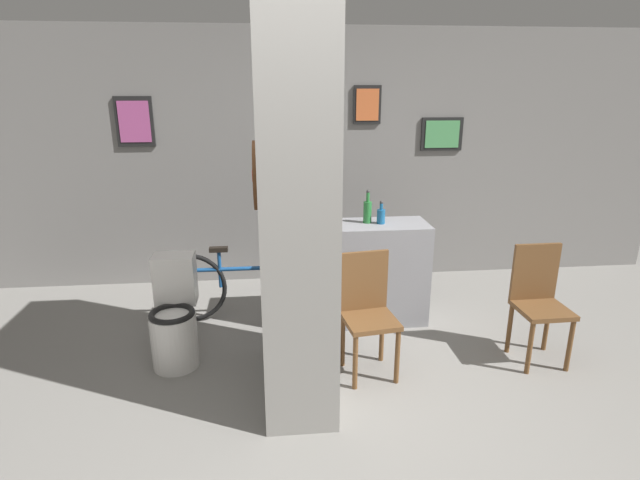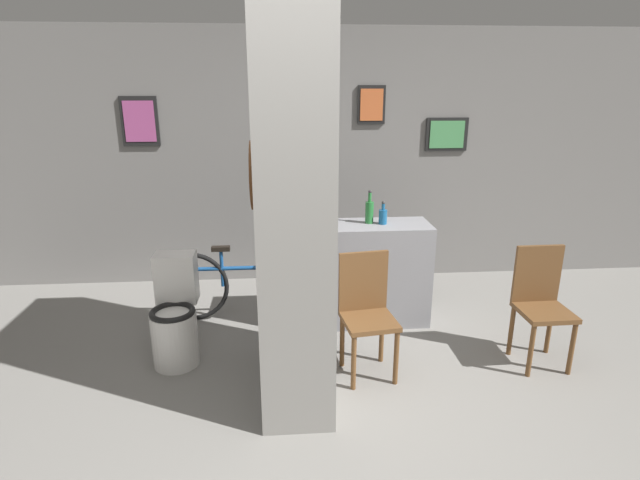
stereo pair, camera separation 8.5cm
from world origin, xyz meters
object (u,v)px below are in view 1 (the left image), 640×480
Objects in this scene: toilet at (175,320)px; bottle_tall at (368,211)px; chair_near_pillar at (367,309)px; bicycle at (252,284)px; chair_by_doorway at (539,299)px.

bottle_tall is (1.58, 0.60, 0.66)m from toilet.
chair_near_pillar is 1.28m from bicycle.
toilet is at bearing 174.61° from chair_by_doorway.
toilet is 2.77m from chair_by_doorway.
bottle_tall reaches higher than chair_near_pillar.
bicycle is at bearing 175.88° from bottle_tall.
bicycle is 5.93× the size of bottle_tall.
chair_by_doorway is at bearing -22.00° from bicycle.
chair_near_pillar is at bearing -178.97° from chair_by_doorway.
chair_near_pillar is 1.01m from bottle_tall.
toilet is at bearing -129.80° from bicycle.
bicycle is at bearing 157.10° from chair_by_doorway.
chair_by_doorway is 3.10× the size of bottle_tall.
bicycle is at bearing 50.20° from toilet.
chair_near_pillar reaches higher than bicycle.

